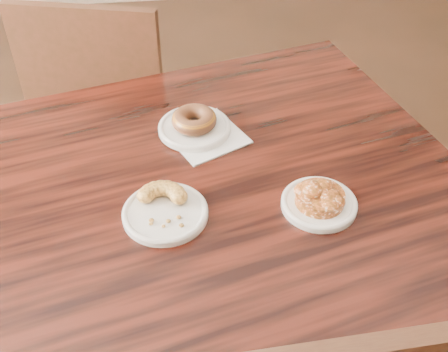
{
  "coord_description": "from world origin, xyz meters",
  "views": [
    {
      "loc": [
        -0.34,
        -0.94,
        1.54
      ],
      "look_at": [
        -0.24,
        -0.12,
        0.8
      ],
      "focal_mm": 45.0,
      "sensor_mm": 36.0,
      "label": 1
    }
  ],
  "objects": [
    {
      "name": "chair_far",
      "position": [
        -0.51,
        0.66,
        0.45
      ],
      "size": [
        0.56,
        0.56,
        0.9
      ],
      "primitive_type": null,
      "rotation": [
        0.0,
        0.0,
        2.89
      ],
      "color": "black",
      "rests_on": "floor"
    },
    {
      "name": "plate_fritter",
      "position": [
        -0.06,
        -0.18,
        0.76
      ],
      "size": [
        0.15,
        0.15,
        0.01
      ],
      "primitive_type": "cylinder",
      "color": "white",
      "rests_on": "cafe_table"
    },
    {
      "name": "apple_fritter",
      "position": [
        -0.06,
        -0.18,
        0.78
      ],
      "size": [
        0.14,
        0.14,
        0.03
      ],
      "primitive_type": null,
      "color": "#462407",
      "rests_on": "plate_fritter"
    },
    {
      "name": "napkin",
      "position": [
        -0.26,
        0.08,
        0.75
      ],
      "size": [
        0.21,
        0.21,
        0.0
      ],
      "primitive_type": "cube",
      "rotation": [
        0.0,
        0.0,
        0.45
      ],
      "color": "white",
      "rests_on": "cafe_table"
    },
    {
      "name": "floor",
      "position": [
        0.0,
        0.0,
        0.0
      ],
      "size": [
        5.0,
        5.0,
        0.0
      ],
      "primitive_type": "plane",
      "color": "black",
      "rests_on": "ground"
    },
    {
      "name": "cafe_table",
      "position": [
        -0.22,
        -0.11,
        0.38
      ],
      "size": [
        1.2,
        1.2,
        0.75
      ],
      "primitive_type": "cube",
      "rotation": [
        0.0,
        0.0,
        0.25
      ],
      "color": "black",
      "rests_on": "floor"
    },
    {
      "name": "cruller_fragment",
      "position": [
        -0.36,
        -0.17,
        0.78
      ],
      "size": [
        0.12,
        0.12,
        0.03
      ],
      "primitive_type": null,
      "color": "brown",
      "rests_on": "plate_cruller"
    },
    {
      "name": "glazed_donut",
      "position": [
        -0.28,
        0.1,
        0.78
      ],
      "size": [
        0.1,
        0.1,
        0.04
      ],
      "primitive_type": "torus",
      "color": "brown",
      "rests_on": "plate_donut"
    },
    {
      "name": "plate_donut",
      "position": [
        -0.28,
        0.1,
        0.76
      ],
      "size": [
        0.17,
        0.17,
        0.01
      ],
      "primitive_type": "cylinder",
      "color": "white",
      "rests_on": "napkin"
    },
    {
      "name": "plate_cruller",
      "position": [
        -0.36,
        -0.17,
        0.76
      ],
      "size": [
        0.17,
        0.17,
        0.01
      ],
      "primitive_type": "cylinder",
      "color": "white",
      "rests_on": "cafe_table"
    }
  ]
}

